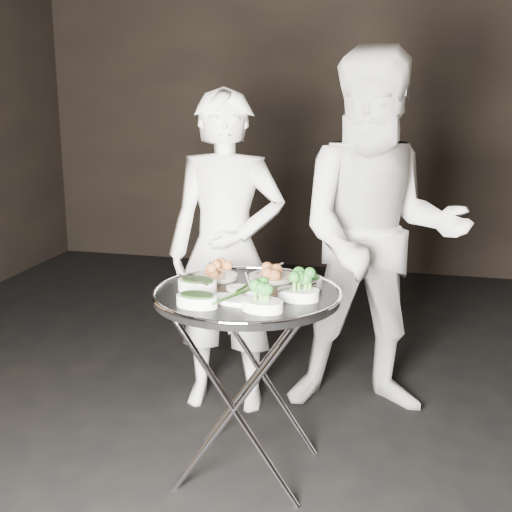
% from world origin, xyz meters
% --- Properties ---
extents(floor, '(6.00, 7.00, 0.05)m').
position_xyz_m(floor, '(0.00, 0.00, -0.03)').
color(floor, black).
rests_on(floor, ground).
extents(wall_back, '(6.00, 0.05, 3.00)m').
position_xyz_m(wall_back, '(0.00, 3.52, 1.50)').
color(wall_back, black).
rests_on(wall_back, floor).
extents(tray_stand, '(0.55, 0.47, 0.81)m').
position_xyz_m(tray_stand, '(-0.18, -0.05, 0.46)').
color(tray_stand, silver).
rests_on(tray_stand, floor).
extents(serving_tray, '(0.79, 0.79, 0.04)m').
position_xyz_m(serving_tray, '(-0.18, -0.05, 0.82)').
color(serving_tray, black).
rests_on(serving_tray, tray_stand).
extents(potato_plate_a, '(0.19, 0.19, 0.07)m').
position_xyz_m(potato_plate_a, '(-0.37, 0.12, 0.86)').
color(potato_plate_a, beige).
rests_on(potato_plate_a, serving_tray).
extents(potato_plate_b, '(0.21, 0.21, 0.07)m').
position_xyz_m(potato_plate_b, '(-0.13, 0.17, 0.86)').
color(potato_plate_b, beige).
rests_on(potato_plate_b, serving_tray).
extents(greens_bowl, '(0.12, 0.12, 0.07)m').
position_xyz_m(greens_bowl, '(0.06, 0.08, 0.86)').
color(greens_bowl, white).
rests_on(greens_bowl, serving_tray).
extents(asparagus_plate_a, '(0.20, 0.13, 0.04)m').
position_xyz_m(asparagus_plate_a, '(-0.18, -0.05, 0.85)').
color(asparagus_plate_a, white).
rests_on(asparagus_plate_a, serving_tray).
extents(asparagus_plate_b, '(0.22, 0.17, 0.04)m').
position_xyz_m(asparagus_plate_b, '(-0.20, -0.20, 0.85)').
color(asparagus_plate_b, white).
rests_on(asparagus_plate_b, serving_tray).
extents(spinach_bowl_a, '(0.19, 0.14, 0.07)m').
position_xyz_m(spinach_bowl_a, '(-0.38, -0.09, 0.86)').
color(spinach_bowl_a, white).
rests_on(spinach_bowl_a, serving_tray).
extents(spinach_bowl_b, '(0.18, 0.12, 0.07)m').
position_xyz_m(spinach_bowl_b, '(-0.32, -0.28, 0.86)').
color(spinach_bowl_b, white).
rests_on(spinach_bowl_b, serving_tray).
extents(broccoli_bowl_a, '(0.18, 0.13, 0.07)m').
position_xyz_m(broccoli_bowl_a, '(0.05, -0.10, 0.86)').
color(broccoli_bowl_a, white).
rests_on(broccoli_bowl_a, serving_tray).
extents(broccoli_bowl_b, '(0.18, 0.15, 0.07)m').
position_xyz_m(broccoli_bowl_b, '(-0.06, -0.27, 0.86)').
color(broccoli_bowl_b, white).
rests_on(broccoli_bowl_b, serving_tray).
extents(serving_utensils, '(0.59, 0.44, 0.01)m').
position_xyz_m(serving_utensils, '(-0.16, 0.02, 0.88)').
color(serving_utensils, silver).
rests_on(serving_utensils, serving_tray).
extents(waiter_left, '(0.64, 0.45, 1.66)m').
position_xyz_m(waiter_left, '(-0.46, 0.60, 0.83)').
color(waiter_left, white).
rests_on(waiter_left, floor).
extents(waiter_right, '(1.00, 0.84, 1.85)m').
position_xyz_m(waiter_right, '(0.29, 0.73, 0.93)').
color(waiter_right, white).
rests_on(waiter_right, floor).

